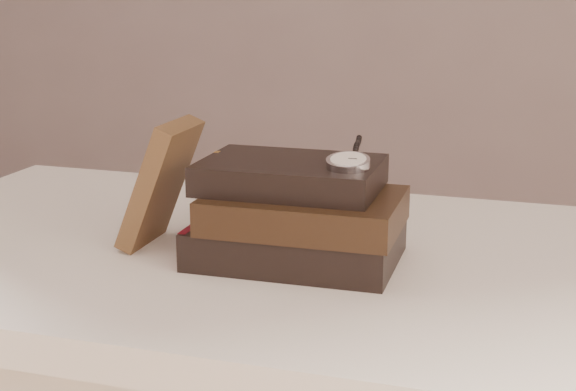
% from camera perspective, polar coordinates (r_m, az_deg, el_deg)
% --- Properties ---
extents(table, '(1.00, 0.60, 0.75)m').
position_cam_1_polar(table, '(1.04, -2.41, -8.22)').
color(table, white).
rests_on(table, ground).
extents(book_stack, '(0.23, 0.16, 0.11)m').
position_cam_1_polar(book_stack, '(0.94, 0.66, -1.35)').
color(book_stack, black).
rests_on(book_stack, table).
extents(journal, '(0.08, 0.10, 0.15)m').
position_cam_1_polar(journal, '(1.00, -8.66, 0.82)').
color(journal, '#3E2918').
rests_on(journal, table).
extents(pocket_watch, '(0.05, 0.15, 0.02)m').
position_cam_1_polar(pocket_watch, '(0.91, 4.19, 2.43)').
color(pocket_watch, silver).
rests_on(pocket_watch, book_stack).
extents(eyeglasses, '(0.10, 0.11, 0.05)m').
position_cam_1_polar(eyeglasses, '(1.03, -2.52, 0.77)').
color(eyeglasses, silver).
rests_on(eyeglasses, book_stack).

